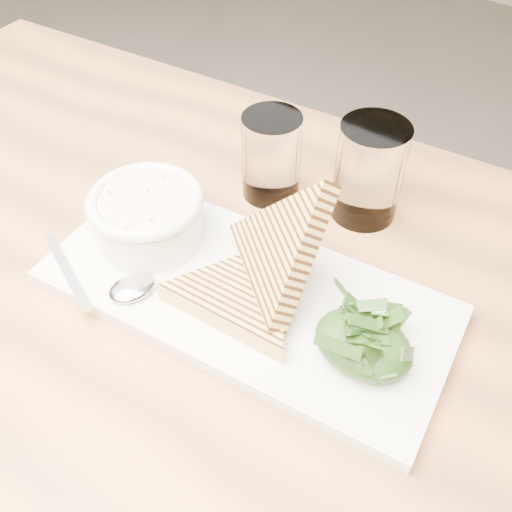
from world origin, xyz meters
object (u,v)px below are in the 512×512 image
Objects in this scene: table_top at (136,281)px; glass_far at (369,172)px; soup_bowl at (149,221)px; glass_near at (271,157)px; platter at (245,294)px.

table_top is 0.30m from glass_far.
glass_near reaches higher than soup_bowl.
glass_far reaches higher than soup_bowl.
glass_near is at bearing 76.74° from table_top.
glass_far is (0.17, 0.20, 0.02)m from soup_bowl.
table_top is 10.81× the size of glass_near.
table_top is 0.14m from platter.
platter is 0.19m from glass_near.
glass_near is (0.05, 0.20, 0.08)m from table_top.
soup_bowl is (-0.01, 0.04, 0.06)m from table_top.
table_top is at bearing -162.92° from platter.
glass_far is (0.11, 0.04, 0.01)m from glass_near.
soup_bowl reaches higher than platter.
glass_near reaches higher than platter.
table_top is at bearing -124.23° from glass_far.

